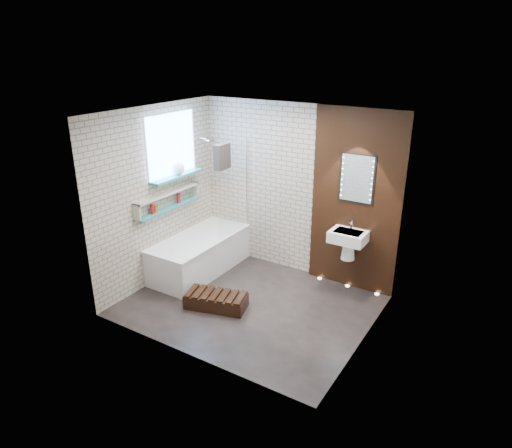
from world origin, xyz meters
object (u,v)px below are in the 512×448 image
Objects in this scene: washbasin at (348,240)px; walnut_step at (216,301)px; bath_screen at (233,190)px; led_mirror at (357,179)px; bathtub at (200,254)px.

washbasin is 0.70× the size of walnut_step.
washbasin is 2.02m from walnut_step.
bath_screen is 2.00× the size of led_mirror.
walnut_step is (-1.31, -1.37, -0.70)m from washbasin.
bathtub is at bearing 138.97° from walnut_step.
washbasin is 0.88m from led_mirror.
washbasin is (2.17, 0.62, 0.50)m from bathtub.
led_mirror is (1.82, 0.34, 0.37)m from bath_screen.
bath_screen is 1.89m from led_mirror.
walnut_step is at bearing -41.03° from bathtub.
bath_screen reaches higher than washbasin.
bathtub is 3.00× the size of washbasin.
bathtub is 2.10× the size of walnut_step.
led_mirror reaches higher than bathtub.
bath_screen is at bearing -174.22° from washbasin.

